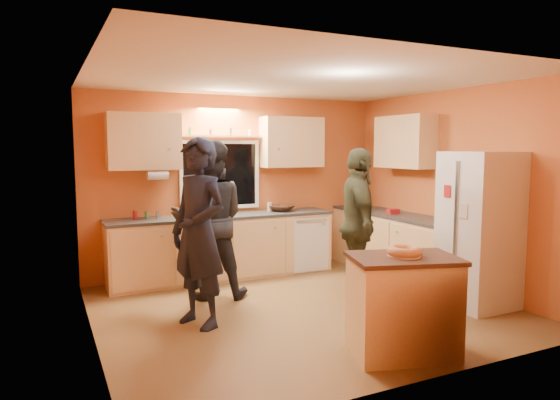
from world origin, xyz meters
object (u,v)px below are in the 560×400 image
person_right (358,225)px  person_center (209,220)px  person_left (199,233)px  island (403,305)px  refrigerator (480,230)px

person_right → person_center: bearing=82.2°
person_left → island: bearing=17.0°
person_right → refrigerator: bearing=-104.6°
refrigerator → person_left: bearing=165.7°
refrigerator → person_center: size_ratio=0.93×
island → person_left: (-1.41, 1.51, 0.52)m
refrigerator → person_center: (-2.70, 1.70, 0.07)m
person_left → person_right: (1.98, 0.03, -0.05)m
refrigerator → island: size_ratio=1.68×
refrigerator → person_center: bearing=147.8°
island → person_center: 2.68m
refrigerator → island: bearing=-156.9°
refrigerator → person_left: (-3.10, 0.79, 0.08)m
island → person_center: size_ratio=0.55×
island → person_right: (0.57, 1.54, 0.47)m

